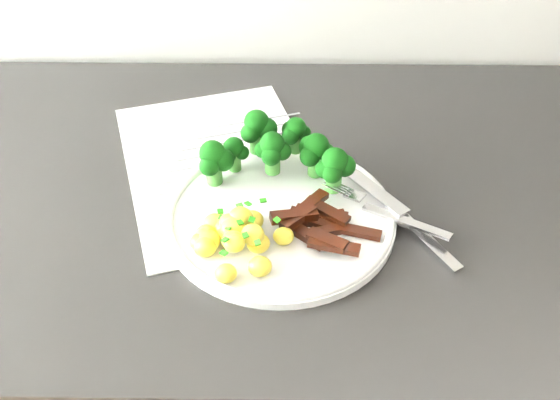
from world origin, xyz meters
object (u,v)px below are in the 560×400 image
fork (388,212)px  recipe_paper (220,165)px  broccoli (279,149)px  beef_strips (318,222)px  counter (314,391)px  potatoes (232,235)px  plate (280,215)px  knife (411,226)px

fork → recipe_paper: bearing=152.2°
broccoli → beef_strips: size_ratio=1.46×
counter → recipe_paper: (-0.13, 0.04, 0.44)m
counter → recipe_paper: 0.46m
potatoes → fork: 0.18m
plate → beef_strips: beef_strips is taller
broccoli → fork: bearing=-31.6°
counter → beef_strips: 0.46m
fork → potatoes: bearing=-165.2°
potatoes → recipe_paper: bearing=99.9°
recipe_paper → plate: 0.12m
potatoes → fork: (0.17, 0.04, -0.01)m
beef_strips → recipe_paper: bearing=134.0°
potatoes → plate: bearing=44.9°
plate → potatoes: bearing=-135.1°
plate → fork: (0.12, -0.00, 0.01)m
plate → beef_strips: 0.05m
recipe_paper → counter: bearing=-18.7°
potatoes → beef_strips: bearing=16.3°
plate → broccoli: bearing=91.8°
knife → counter: bearing=141.4°
recipe_paper → knife: (0.22, -0.12, 0.01)m
broccoli → knife: size_ratio=1.02×
broccoli → potatoes: broccoli is taller
counter → fork: fork is taller
counter → knife: (0.09, -0.07, 0.44)m
recipe_paper → potatoes: 0.15m
potatoes → broccoli: bearing=68.3°
potatoes → beef_strips: 0.10m
broccoli → knife: (0.15, -0.09, -0.04)m
recipe_paper → fork: (0.20, -0.10, 0.02)m
plate → counter: bearing=44.3°
counter → beef_strips: beef_strips is taller
potatoes → fork: potatoes is taller
counter → knife: size_ratio=13.18×
counter → fork: 0.46m
counter → beef_strips: size_ratio=18.90×
knife → potatoes: bearing=-170.5°
counter → plate: 0.45m
recipe_paper → plate: bearing=-52.4°
plate → potatoes: size_ratio=2.37×
plate → fork: bearing=-2.4°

